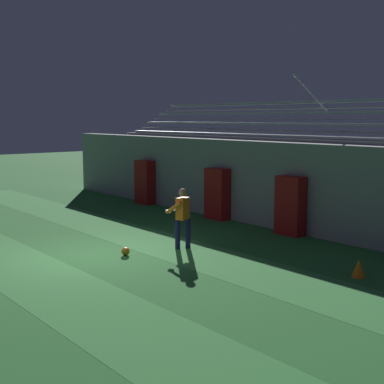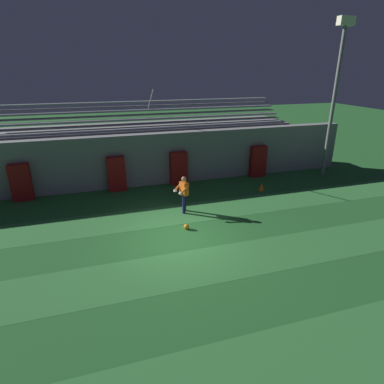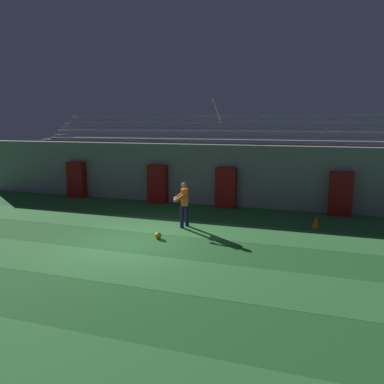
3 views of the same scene
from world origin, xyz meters
name	(u,v)px [view 1 (image 1 of 3)]	position (x,y,z in m)	size (l,w,h in m)	color
ground_plane	(91,255)	(0.00, 0.00, 0.00)	(80.00, 80.00, 0.00)	#286B2D
turf_stripe_mid	(21,268)	(0.00, -1.91, 0.00)	(28.00, 2.05, 0.01)	#38843D
turf_stripe_far	(159,243)	(0.00, 2.18, 0.00)	(28.00, 2.05, 0.01)	#38843D
back_wall	(263,183)	(0.00, 6.50, 1.40)	(24.00, 0.60, 2.80)	gray
padding_pillar_gate_left	(217,194)	(-1.67, 5.95, 0.90)	(0.92, 0.44, 1.81)	maroon
padding_pillar_gate_right	(290,206)	(1.67, 5.95, 0.90)	(0.92, 0.44, 1.81)	maroon
padding_pillar_far_left	(145,182)	(-6.17, 5.95, 0.90)	(0.92, 0.44, 1.81)	maroon
bleacher_stand	(301,176)	(0.00, 8.49, 1.50)	(18.00, 3.35, 5.03)	gray
goalkeeper	(182,214)	(0.93, 2.30, 0.95)	(0.65, 0.70, 1.67)	#19194C
soccer_ball	(126,251)	(0.58, 0.68, 0.11)	(0.22, 0.22, 0.22)	orange
traffic_cone	(358,268)	(5.57, 3.69, 0.21)	(0.30, 0.30, 0.42)	orange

